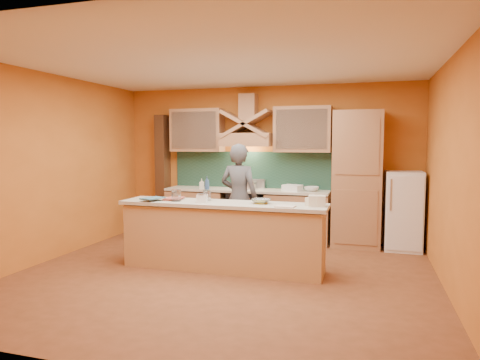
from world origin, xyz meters
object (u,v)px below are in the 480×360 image
(stove, at_px, (246,215))
(mixing_bowl, at_px, (261,201))
(person, at_px, (239,198))
(fridge, at_px, (403,211))
(kitchen_scale, at_px, (202,199))

(stove, xyz_separation_m, mixing_bowl, (0.74, -1.86, 0.53))
(mixing_bowl, bearing_deg, person, 121.96)
(fridge, bearing_deg, stove, 180.00)
(stove, height_order, kitchen_scale, kitchen_scale)
(stove, relative_size, mixing_bowl, 3.46)
(stove, height_order, mixing_bowl, mixing_bowl)
(fridge, height_order, mixing_bowl, fridge)
(person, xyz_separation_m, kitchen_scale, (-0.20, -1.11, 0.12))
(kitchen_scale, bearing_deg, fridge, 27.25)
(stove, distance_m, person, 1.00)
(person, bearing_deg, mixing_bowl, 129.50)
(person, relative_size, kitchen_scale, 13.13)
(person, distance_m, mixing_bowl, 1.15)
(stove, relative_size, person, 0.51)
(person, height_order, kitchen_scale, person)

